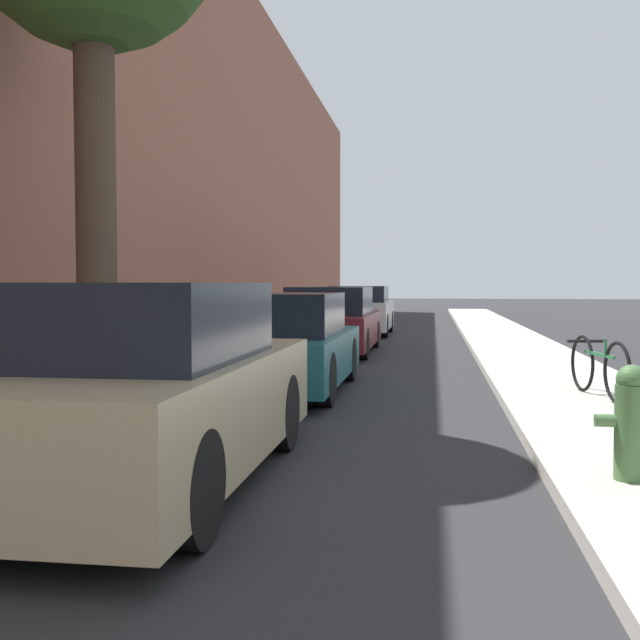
{
  "coord_description": "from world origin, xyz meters",
  "views": [
    {
      "loc": [
        1.09,
        0.89,
        1.45
      ],
      "look_at": [
        -0.43,
        11.18,
        0.96
      ],
      "focal_mm": 42.79,
      "sensor_mm": 36.0,
      "label": 1
    }
  ],
  "objects_px": {
    "parked_car_maroon": "(332,322)",
    "parked_car_white": "(360,311)",
    "parked_car_champagne": "(139,390)",
    "bicycle": "(599,367)",
    "parked_car_teal": "(280,345)",
    "fire_hydrant": "(631,421)"
  },
  "relations": [
    {
      "from": "parked_car_maroon",
      "to": "parked_car_white",
      "type": "xyz_separation_m",
      "value": [
        0.04,
        5.86,
        0.02
      ]
    },
    {
      "from": "parked_car_maroon",
      "to": "parked_car_white",
      "type": "distance_m",
      "value": 5.86
    },
    {
      "from": "parked_car_teal",
      "to": "parked_car_white",
      "type": "bearing_deg",
      "value": 90.16
    },
    {
      "from": "parked_car_teal",
      "to": "fire_hydrant",
      "type": "xyz_separation_m",
      "value": [
        3.36,
        -4.65,
        -0.1
      ]
    },
    {
      "from": "parked_car_champagne",
      "to": "parked_car_teal",
      "type": "bearing_deg",
      "value": 89.35
    },
    {
      "from": "parked_car_teal",
      "to": "bicycle",
      "type": "xyz_separation_m",
      "value": [
        3.95,
        -0.75,
        -0.15
      ]
    },
    {
      "from": "parked_car_champagne",
      "to": "parked_car_white",
      "type": "bearing_deg",
      "value": 89.92
    },
    {
      "from": "parked_car_maroon",
      "to": "parked_car_white",
      "type": "relative_size",
      "value": 1.14
    },
    {
      "from": "parked_car_teal",
      "to": "parked_car_white",
      "type": "height_order",
      "value": "parked_car_white"
    },
    {
      "from": "parked_car_champagne",
      "to": "bicycle",
      "type": "xyz_separation_m",
      "value": [
        4.01,
        4.09,
        -0.21
      ]
    },
    {
      "from": "parked_car_champagne",
      "to": "fire_hydrant",
      "type": "relative_size",
      "value": 5.13
    },
    {
      "from": "parked_car_champagne",
      "to": "bicycle",
      "type": "bearing_deg",
      "value": 45.55
    },
    {
      "from": "parked_car_champagne",
      "to": "parked_car_white",
      "type": "height_order",
      "value": "parked_car_champagne"
    },
    {
      "from": "parked_car_white",
      "to": "fire_hydrant",
      "type": "relative_size",
      "value": 5.06
    },
    {
      "from": "fire_hydrant",
      "to": "bicycle",
      "type": "height_order",
      "value": "fire_hydrant"
    },
    {
      "from": "parked_car_maroon",
      "to": "bicycle",
      "type": "distance_m",
      "value": 7.7
    },
    {
      "from": "parked_car_champagne",
      "to": "fire_hydrant",
      "type": "bearing_deg",
      "value": 3.19
    },
    {
      "from": "parked_car_teal",
      "to": "parked_car_maroon",
      "type": "height_order",
      "value": "parked_car_maroon"
    },
    {
      "from": "parked_car_maroon",
      "to": "fire_hydrant",
      "type": "xyz_separation_m",
      "value": [
        3.43,
        -10.46,
        -0.13
      ]
    },
    {
      "from": "fire_hydrant",
      "to": "parked_car_white",
      "type": "bearing_deg",
      "value": 101.74
    },
    {
      "from": "parked_car_champagne",
      "to": "parked_car_white",
      "type": "xyz_separation_m",
      "value": [
        0.02,
        16.51,
        -0.02
      ]
    },
    {
      "from": "fire_hydrant",
      "to": "bicycle",
      "type": "distance_m",
      "value": 3.94
    }
  ]
}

